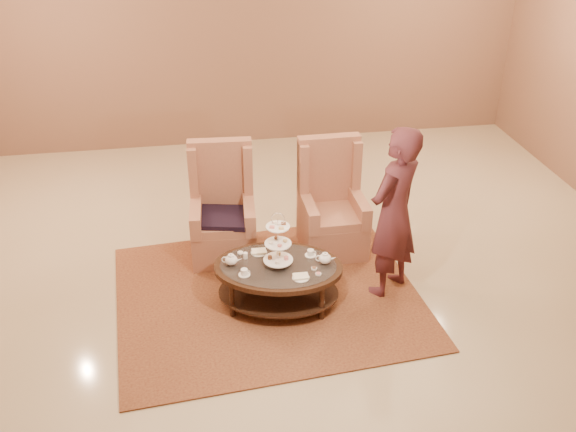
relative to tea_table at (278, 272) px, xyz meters
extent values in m
plane|color=#C5B592|center=(0.14, 0.07, -0.37)|extent=(8.00, 8.00, 0.00)
cube|color=white|center=(0.14, 0.07, -0.37)|extent=(8.00, 8.00, 0.02)
cube|color=#8A614B|center=(0.14, 4.07, 1.38)|extent=(8.00, 0.04, 3.50)
cube|color=brown|center=(-0.08, 0.14, -0.36)|extent=(3.06, 2.62, 0.02)
cylinder|color=black|center=(-0.45, -0.12, -0.17)|extent=(0.06, 0.06, 0.39)
cylinder|color=black|center=(0.36, -0.30, -0.17)|extent=(0.06, 0.06, 0.39)
cylinder|color=black|center=(-0.36, 0.30, -0.17)|extent=(0.06, 0.06, 0.39)
cylinder|color=black|center=(0.45, 0.12, -0.17)|extent=(0.06, 0.06, 0.39)
cylinder|color=silver|center=(0.00, 0.00, 0.33)|extent=(0.01, 0.01, 0.49)
torus|color=silver|center=(0.00, 0.00, 0.58)|extent=(0.13, 0.04, 0.13)
cylinder|color=white|center=(0.00, 0.00, 0.14)|extent=(0.33, 0.33, 0.01)
cylinder|color=white|center=(0.00, 0.00, 0.32)|extent=(0.29, 0.29, 0.01)
cylinder|color=white|center=(0.00, 0.00, 0.50)|extent=(0.26, 0.26, 0.01)
cylinder|color=#DA7770|center=(0.07, -0.02, 0.16)|extent=(0.05, 0.05, 0.03)
cylinder|color=tan|center=(0.02, 0.07, 0.16)|extent=(0.05, 0.05, 0.03)
cylinder|color=brown|center=(-0.07, 0.02, 0.16)|extent=(0.05, 0.05, 0.03)
cylinder|color=white|center=(-0.02, -0.07, 0.16)|extent=(0.05, 0.05, 0.03)
ellipsoid|color=tan|center=(0.07, 0.00, 0.34)|extent=(0.05, 0.05, 0.03)
ellipsoid|color=brown|center=(-0.01, 0.07, 0.34)|extent=(0.05, 0.05, 0.03)
ellipsoid|color=white|center=(-0.07, -0.01, 0.34)|extent=(0.05, 0.05, 0.03)
ellipsoid|color=#DA7770|center=(0.01, -0.07, 0.34)|extent=(0.05, 0.05, 0.03)
cube|color=brown|center=(0.06, 0.02, 0.51)|extent=(0.05, 0.04, 0.02)
cube|color=white|center=(-0.02, 0.05, 0.51)|extent=(0.05, 0.04, 0.02)
cube|color=#DA7770|center=(-0.06, -0.02, 0.51)|extent=(0.05, 0.04, 0.02)
cube|color=tan|center=(0.02, -0.06, 0.51)|extent=(0.05, 0.04, 0.02)
ellipsoid|color=white|center=(-0.43, 0.07, 0.14)|extent=(0.14, 0.14, 0.09)
cylinder|color=white|center=(-0.43, 0.07, 0.19)|extent=(0.07, 0.07, 0.01)
sphere|color=white|center=(-0.43, 0.07, 0.20)|extent=(0.02, 0.02, 0.02)
cone|color=white|center=(-0.36, 0.06, 0.14)|extent=(0.08, 0.04, 0.05)
torus|color=white|center=(-0.49, 0.09, 0.14)|extent=(0.07, 0.03, 0.07)
ellipsoid|color=white|center=(0.43, -0.05, 0.14)|extent=(0.14, 0.14, 0.09)
cylinder|color=white|center=(0.43, -0.05, 0.19)|extent=(0.07, 0.07, 0.01)
sphere|color=white|center=(0.43, -0.05, 0.20)|extent=(0.02, 0.02, 0.02)
cone|color=white|center=(0.51, -0.06, 0.14)|extent=(0.08, 0.04, 0.05)
torus|color=white|center=(0.38, -0.03, 0.14)|extent=(0.07, 0.03, 0.07)
cylinder|color=white|center=(-0.33, -0.11, 0.09)|extent=(0.13, 0.13, 0.01)
cylinder|color=white|center=(-0.33, -0.11, 0.12)|extent=(0.08, 0.08, 0.05)
torus|color=white|center=(-0.29, -0.12, 0.12)|extent=(0.04, 0.02, 0.04)
cylinder|color=white|center=(0.33, 0.11, 0.09)|extent=(0.13, 0.13, 0.01)
cylinder|color=white|center=(0.33, 0.11, 0.12)|extent=(0.08, 0.08, 0.05)
torus|color=white|center=(0.36, 0.10, 0.12)|extent=(0.04, 0.02, 0.04)
cylinder|color=white|center=(-0.15, 0.23, 0.09)|extent=(0.19, 0.19, 0.01)
cube|color=#F4ECCE|center=(-0.15, 0.23, 0.10)|extent=(0.14, 0.10, 0.02)
cylinder|color=white|center=(0.17, -0.24, 0.09)|extent=(0.19, 0.19, 0.01)
cube|color=#F4ECCE|center=(0.17, -0.24, 0.10)|extent=(0.14, 0.10, 0.02)
cylinder|color=white|center=(-0.29, 0.16, 0.11)|extent=(0.05, 0.05, 0.06)
cylinder|color=white|center=(0.34, -0.22, 0.09)|extent=(0.07, 0.07, 0.01)
cylinder|color=#DA7770|center=(0.34, -0.22, 0.10)|extent=(0.05, 0.05, 0.01)
cylinder|color=white|center=(0.32, -0.12, 0.09)|extent=(0.07, 0.07, 0.01)
cylinder|color=brown|center=(0.32, -0.12, 0.10)|extent=(0.05, 0.05, 0.01)
cylinder|color=white|center=(-0.33, 0.25, 0.09)|extent=(0.07, 0.07, 0.01)
cylinder|color=white|center=(-0.33, 0.25, 0.10)|extent=(0.05, 0.05, 0.01)
cube|color=#B67355|center=(-0.44, 0.94, -0.17)|extent=(0.71, 0.71, 0.40)
cube|color=#B67355|center=(-0.44, 0.90, 0.08)|extent=(0.60, 0.60, 0.09)
cube|color=#B67355|center=(-0.42, 1.22, 0.25)|extent=(0.67, 0.18, 1.23)
cube|color=#B67355|center=(-0.71, 1.20, 0.53)|extent=(0.11, 0.21, 0.57)
cube|color=#B67355|center=(-0.14, 1.16, 0.53)|extent=(0.11, 0.21, 0.57)
cube|color=#B67355|center=(-0.72, 0.91, 0.15)|extent=(0.15, 0.60, 0.25)
cube|color=#B67355|center=(-0.17, 0.88, 0.15)|extent=(0.15, 0.60, 0.25)
cube|color=black|center=(-0.44, 0.87, 0.14)|extent=(0.61, 0.57, 0.06)
cube|color=#B67355|center=(0.72, 0.87, -0.17)|extent=(0.67, 0.67, 0.40)
cube|color=#B67355|center=(0.72, 0.82, 0.08)|extent=(0.57, 0.57, 0.09)
cube|color=#B67355|center=(0.72, 1.14, 0.25)|extent=(0.66, 0.14, 1.22)
cube|color=#B67355|center=(0.44, 1.10, 0.53)|extent=(0.10, 0.21, 0.57)
cube|color=#B67355|center=(1.00, 1.11, 0.53)|extent=(0.10, 0.21, 0.57)
cube|color=#B67355|center=(0.45, 0.82, 0.15)|extent=(0.12, 0.59, 0.24)
cube|color=#B67355|center=(1.00, 0.82, 0.15)|extent=(0.12, 0.59, 0.24)
imported|color=#4E2127|center=(1.10, 0.07, 0.49)|extent=(0.75, 0.71, 1.72)
camera|label=1|loc=(-0.73, -4.90, 3.42)|focal=40.00mm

